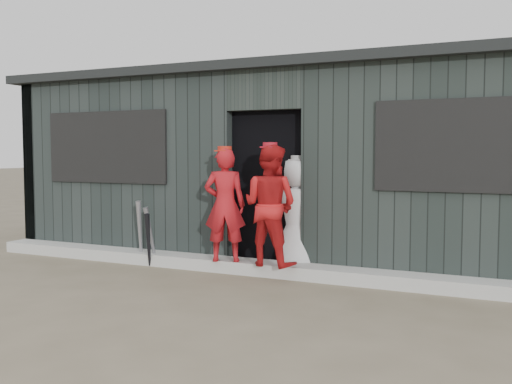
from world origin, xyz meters
The scene contains 9 objects.
ground centered at (0.00, 0.00, 0.00)m, with size 80.00×80.00×0.00m, color brown.
curb centered at (0.00, 1.82, 0.07)m, with size 8.00×0.36×0.15m, color #A8A8A3.
bat_left centered at (-1.66, 1.73, 0.42)m, with size 0.07×0.07×0.85m, color gray.
bat_mid centered at (-1.48, 1.72, 0.39)m, with size 0.07×0.07×0.78m, color gray.
bat_right centered at (-1.42, 1.58, 0.35)m, with size 0.07×0.07×0.71m, color black.
player_red_left centered at (-0.36, 1.67, 0.84)m, with size 0.50×0.33×1.38m, color #A6141A.
player_red_right centered at (0.24, 1.67, 0.86)m, with size 0.69×0.54×1.42m, color #B41617.
player_grey_back centered at (0.41, 2.14, 0.71)m, with size 0.69×0.45×1.42m, color silver.
dugout centered at (0.00, 3.50, 1.29)m, with size 8.30×3.30×2.62m.
Camera 1 is at (2.85, -4.43, 1.48)m, focal length 40.00 mm.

